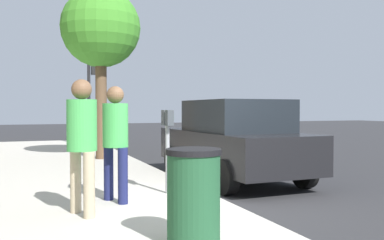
# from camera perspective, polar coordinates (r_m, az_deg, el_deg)

# --- Properties ---
(ground_plane) EXTENTS (80.00, 80.00, 0.00)m
(ground_plane) POSITION_cam_1_polar(r_m,az_deg,el_deg) (6.78, 4.40, -11.96)
(ground_plane) COLOR #2B2B2D
(ground_plane) RESTS_ON ground
(sidewalk_slab) EXTENTS (28.00, 6.00, 0.15)m
(sidewalk_slab) POSITION_cam_1_polar(r_m,az_deg,el_deg) (6.13, -22.50, -12.80)
(sidewalk_slab) COLOR #B7B2A8
(sidewalk_slab) RESTS_ON ground_plane
(parking_meter) EXTENTS (0.36, 0.12, 1.41)m
(parking_meter) POSITION_cam_1_polar(r_m,az_deg,el_deg) (7.12, -3.34, -1.81)
(parking_meter) COLOR gray
(parking_meter) RESTS_ON sidewalk_slab
(pedestrian_at_meter) EXTENTS (0.51, 0.39, 1.78)m
(pedestrian_at_meter) POSITION_cam_1_polar(r_m,az_deg,el_deg) (6.55, -10.34, -1.83)
(pedestrian_at_meter) COLOR #191E4C
(pedestrian_at_meter) RESTS_ON sidewalk_slab
(pedestrian_bystander) EXTENTS (0.53, 0.40, 1.83)m
(pedestrian_bystander) POSITION_cam_1_polar(r_m,az_deg,el_deg) (5.81, -14.69, -1.91)
(pedestrian_bystander) COLOR tan
(pedestrian_bystander) RESTS_ON sidewalk_slab
(parked_sedan_near) EXTENTS (4.44, 2.05, 1.77)m
(parked_sedan_near) POSITION_cam_1_polar(r_m,az_deg,el_deg) (9.34, 5.58, -2.69)
(parked_sedan_near) COLOR black
(parked_sedan_near) RESTS_ON ground_plane
(street_tree) EXTENTS (2.26, 2.26, 4.88)m
(street_tree) POSITION_cam_1_polar(r_m,az_deg,el_deg) (12.54, -12.26, 11.86)
(street_tree) COLOR brown
(street_tree) RESTS_ON sidewalk_slab
(traffic_signal) EXTENTS (0.24, 0.44, 3.60)m
(traffic_signal) POSITION_cam_1_polar(r_m,az_deg,el_deg) (16.93, -13.46, 4.84)
(traffic_signal) COLOR black
(traffic_signal) RESTS_ON sidewalk_slab
(trash_bin) EXTENTS (0.59, 0.59, 1.01)m
(trash_bin) POSITION_cam_1_polar(r_m,az_deg,el_deg) (4.49, 0.21, -10.31)
(trash_bin) COLOR #1E4C2D
(trash_bin) RESTS_ON sidewalk_slab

